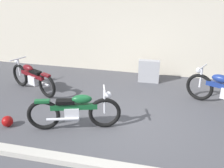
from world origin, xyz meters
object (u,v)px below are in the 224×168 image
at_px(helmet, 7,121).
at_px(motorcycle_green, 75,111).
at_px(stone_marker, 149,71).
at_px(motorcycle_maroon, 32,78).

xyz_separation_m(helmet, motorcycle_green, (1.59, 0.30, 0.33)).
relative_size(stone_marker, motorcycle_green, 0.36).
relative_size(stone_marker, helmet, 2.80).
bearing_deg(motorcycle_maroon, helmet, 126.93).
distance_m(stone_marker, motorcycle_green, 3.47).
bearing_deg(motorcycle_maroon, stone_marker, -129.31).
relative_size(motorcycle_green, motorcycle_maroon, 1.10).
xyz_separation_m(motorcycle_green, motorcycle_maroon, (-1.99, 1.67, -0.02)).
distance_m(motorcycle_green, motorcycle_maroon, 2.59).
distance_m(helmet, motorcycle_green, 1.65).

